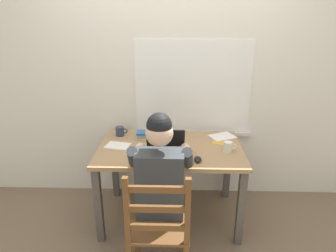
# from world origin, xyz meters

# --- Properties ---
(ground_plane) EXTENTS (8.00, 8.00, 0.00)m
(ground_plane) POSITION_xyz_m (0.00, 0.00, 0.00)
(ground_plane) COLOR brown
(back_wall) EXTENTS (6.00, 0.08, 2.60)m
(back_wall) POSITION_xyz_m (0.00, 0.48, 1.30)
(back_wall) COLOR silver
(back_wall) RESTS_ON ground
(desk) EXTENTS (1.28, 0.80, 0.74)m
(desk) POSITION_xyz_m (0.00, 0.00, 0.64)
(desk) COLOR #9E7A51
(desk) RESTS_ON ground
(seated_person) EXTENTS (0.50, 0.60, 1.25)m
(seated_person) POSITION_xyz_m (-0.06, -0.48, 0.69)
(seated_person) COLOR #33383D
(seated_person) RESTS_ON ground
(wooden_chair) EXTENTS (0.42, 0.42, 0.94)m
(wooden_chair) POSITION_xyz_m (-0.06, -0.76, 0.46)
(wooden_chair) COLOR brown
(wooden_chair) RESTS_ON ground
(laptop) EXTENTS (0.33, 0.33, 0.22)m
(laptop) POSITION_xyz_m (-0.04, -0.18, 0.79)
(laptop) COLOR black
(laptop) RESTS_ON desk
(computer_mouse) EXTENTS (0.06, 0.10, 0.03)m
(computer_mouse) POSITION_xyz_m (0.23, -0.27, 0.75)
(computer_mouse) COLOR black
(computer_mouse) RESTS_ON desk
(coffee_mug_white) EXTENTS (0.11, 0.07, 0.09)m
(coffee_mug_white) POSITION_xyz_m (0.50, -0.08, 0.78)
(coffee_mug_white) COLOR silver
(coffee_mug_white) RESTS_ON desk
(coffee_mug_dark) EXTENTS (0.12, 0.08, 0.09)m
(coffee_mug_dark) POSITION_xyz_m (-0.50, 0.26, 0.78)
(coffee_mug_dark) COLOR #2D384C
(coffee_mug_dark) RESTS_ON desk
(book_stack_main) EXTENTS (0.18, 0.13, 0.07)m
(book_stack_main) POSITION_xyz_m (-0.25, 0.19, 0.77)
(book_stack_main) COLOR white
(book_stack_main) RESTS_ON desk
(paper_pile_near_laptop) EXTENTS (0.28, 0.26, 0.00)m
(paper_pile_near_laptop) POSITION_xyz_m (0.50, 0.26, 0.74)
(paper_pile_near_laptop) COLOR white
(paper_pile_near_laptop) RESTS_ON desk
(paper_pile_back_corner) EXTENTS (0.24, 0.19, 0.01)m
(paper_pile_back_corner) POSITION_xyz_m (-0.47, -0.01, 0.74)
(paper_pile_back_corner) COLOR silver
(paper_pile_back_corner) RESTS_ON desk
(landscape_photo_print) EXTENTS (0.15, 0.12, 0.00)m
(landscape_photo_print) POSITION_xyz_m (0.45, 0.11, 0.74)
(landscape_photo_print) COLOR gold
(landscape_photo_print) RESTS_ON desk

